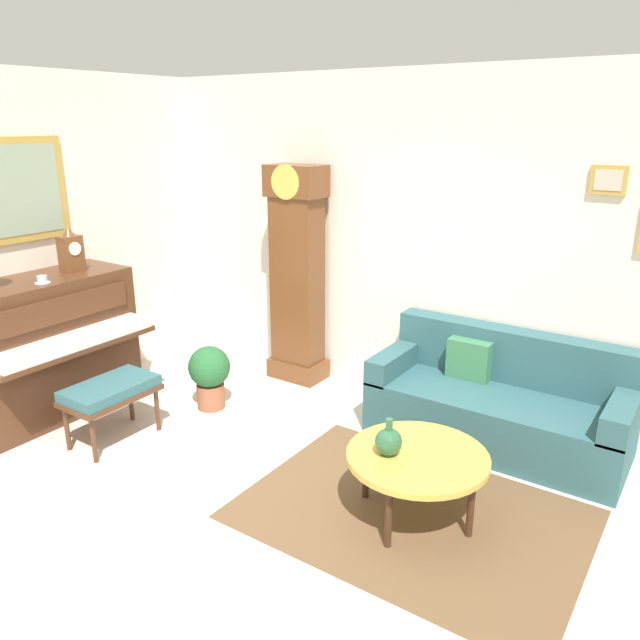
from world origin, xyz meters
The scene contains 12 objects.
ground_plane centered at (0.00, 0.00, -0.05)m, with size 6.40×6.00×0.10m, color beige.
wall_back centered at (0.01, 2.40, 1.40)m, with size 5.30×0.13×2.80m.
area_rug centered at (0.94, 0.73, 0.00)m, with size 2.10×1.50×0.01m, color brown.
piano centered at (-2.23, 0.32, 0.60)m, with size 0.87×1.44×1.18m.
piano_bench centered at (-1.42, 0.30, 0.41)m, with size 0.42×0.70×0.48m.
grandfather_clock centered at (-0.97, 2.12, 0.96)m, with size 0.52×0.34×2.03m.
couch centered at (1.05, 1.98, 0.31)m, with size 1.90×0.80×0.84m.
coffee_table centered at (0.96, 0.73, 0.41)m, with size 0.88×0.88×0.44m.
mantel_clock centered at (-2.23, 0.65, 1.35)m, with size 0.13×0.18×0.38m.
teacup centered at (-2.08, 0.27, 1.20)m, with size 0.12×0.12×0.06m.
green_jug centered at (0.81, 0.63, 0.53)m, with size 0.17×0.17×0.24m.
potted_plant centered at (-1.20, 1.14, 0.32)m, with size 0.36×0.36×0.56m.
Camera 1 is at (2.35, -2.37, 2.40)m, focal length 34.68 mm.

